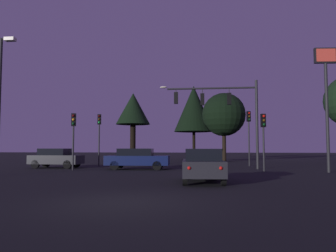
% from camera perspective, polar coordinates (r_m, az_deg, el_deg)
% --- Properties ---
extents(ground_plane, '(168.00, 168.00, 0.00)m').
position_cam_1_polar(ground_plane, '(34.05, 2.37, -6.44)').
color(ground_plane, black).
rests_on(ground_plane, ground).
extents(traffic_signal_mast_arm, '(7.43, 0.42, 6.68)m').
position_cam_1_polar(traffic_signal_mast_arm, '(25.52, 9.61, 3.39)').
color(traffic_signal_mast_arm, '#232326').
rests_on(traffic_signal_mast_arm, ground).
extents(traffic_light_corner_left, '(0.35, 0.38, 3.86)m').
position_cam_1_polar(traffic_light_corner_left, '(23.15, 16.11, -0.70)').
color(traffic_light_corner_left, '#232326').
rests_on(traffic_light_corner_left, ground).
extents(traffic_light_corner_right, '(0.36, 0.39, 4.77)m').
position_cam_1_polar(traffic_light_corner_right, '(29.69, 13.74, -0.24)').
color(traffic_light_corner_right, '#232326').
rests_on(traffic_light_corner_right, ground).
extents(traffic_light_median, '(0.34, 0.37, 4.55)m').
position_cam_1_polar(traffic_light_median, '(29.86, -11.76, -0.56)').
color(traffic_light_median, '#232326').
rests_on(traffic_light_median, ground).
extents(traffic_light_far_side, '(0.34, 0.38, 4.01)m').
position_cam_1_polar(traffic_light_far_side, '(24.33, -15.96, -0.61)').
color(traffic_light_far_side, '#232326').
rests_on(traffic_light_far_side, ground).
extents(car_nearside_lane, '(1.99, 4.06, 1.52)m').
position_cam_1_polar(car_nearside_lane, '(15.19, 5.99, -6.66)').
color(car_nearside_lane, '#232328').
rests_on(car_nearside_lane, ground).
extents(car_crossing_left, '(4.03, 1.92, 1.52)m').
position_cam_1_polar(car_crossing_left, '(27.49, -18.72, -5.20)').
color(car_crossing_left, '#232328').
rests_on(car_crossing_left, ground).
extents(car_crossing_right, '(4.73, 2.00, 1.52)m').
position_cam_1_polar(car_crossing_right, '(24.40, -5.34, -5.58)').
color(car_crossing_right, '#0F1947').
rests_on(car_crossing_right, ground).
extents(parking_lot_lamp_post, '(1.70, 0.36, 7.97)m').
position_cam_1_polar(parking_lot_lamp_post, '(21.55, -26.98, 5.95)').
color(parking_lot_lamp_post, '#232326').
rests_on(parking_lot_lamp_post, ground).
extents(store_sign_illuminated, '(1.42, 0.37, 8.06)m').
position_cam_1_polar(store_sign_illuminated, '(23.91, 25.55, 6.84)').
color(store_sign_illuminated, '#232326').
rests_on(store_sign_illuminated, ground).
extents(tree_behind_sign, '(3.14, 3.14, 6.63)m').
position_cam_1_polar(tree_behind_sign, '(30.67, -6.03, 2.79)').
color(tree_behind_sign, black).
rests_on(tree_behind_sign, ground).
extents(tree_left_far, '(5.37, 5.37, 10.04)m').
position_cam_1_polar(tree_left_far, '(45.15, 4.45, 2.98)').
color(tree_left_far, black).
rests_on(tree_left_far, ground).
extents(tree_right_cluster, '(5.12, 5.12, 8.08)m').
position_cam_1_polar(tree_right_cluster, '(39.77, 9.58, 1.93)').
color(tree_right_cluster, black).
rests_on(tree_right_cluster, ground).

